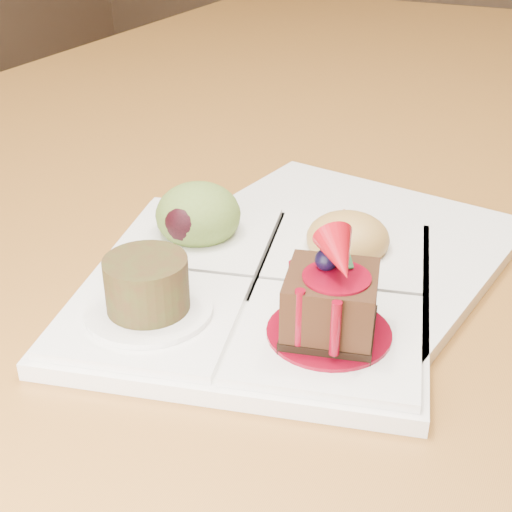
% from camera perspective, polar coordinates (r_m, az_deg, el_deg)
% --- Properties ---
extents(dining_table, '(1.00, 1.80, 0.75)m').
position_cam_1_polar(dining_table, '(0.92, 3.60, 6.86)').
color(dining_table, olive).
rests_on(dining_table, ground).
extents(sampler_plate, '(0.29, 0.29, 0.10)m').
position_cam_1_polar(sampler_plate, '(0.51, -0.11, -1.32)').
color(sampler_plate, white).
rests_on(sampler_plate, dining_table).
extents(second_plate, '(0.28, 0.28, 0.01)m').
position_cam_1_polar(second_plate, '(0.58, 6.69, 0.97)').
color(second_plate, white).
rests_on(second_plate, dining_table).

